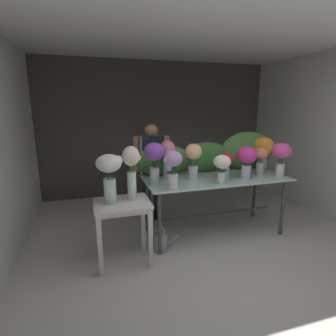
{
  "coord_description": "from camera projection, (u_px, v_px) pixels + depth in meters",
  "views": [
    {
      "loc": [
        -1.43,
        -1.73,
        1.87
      ],
      "look_at": [
        -0.46,
        1.49,
        1.07
      ],
      "focal_mm": 28.57,
      "sensor_mm": 36.0,
      "label": 1
    }
  ],
  "objects": [
    {
      "name": "vase_sunset_ranunculus",
      "position": [
        263.0,
        149.0,
        4.13
      ],
      "size": [
        0.34,
        0.33,
        0.53
      ],
      "color": "silver",
      "rests_on": "display_table_glass"
    },
    {
      "name": "foliage_backdrop",
      "position": [
        218.0,
        154.0,
        4.12
      ],
      "size": [
        2.26,
        0.32,
        0.59
      ],
      "color": "#477F3D",
      "rests_on": "display_table_glass"
    },
    {
      "name": "ceiling_slab",
      "position": [
        192.0,
        34.0,
        3.57
      ],
      "size": [
        5.01,
        3.91,
        0.12
      ],
      "primitive_type": "cube",
      "color": "silver",
      "rests_on": "wall_back"
    },
    {
      "name": "vase_lilac_freesia",
      "position": [
        173.0,
        165.0,
        3.22
      ],
      "size": [
        0.25,
        0.23,
        0.47
      ],
      "color": "silver",
      "rests_on": "display_table_glass"
    },
    {
      "name": "watering_can",
      "position": [
        161.0,
        242.0,
        3.49
      ],
      "size": [
        0.35,
        0.18,
        0.34
      ],
      "color": "#999EA3",
      "rests_on": "ground"
    },
    {
      "name": "vase_cream_lisianthus_tall",
      "position": [
        132.0,
        168.0,
        3.08
      ],
      "size": [
        0.21,
        0.2,
        0.64
      ],
      "color": "silver",
      "rests_on": "side_table_white"
    },
    {
      "name": "vase_coral_carnations",
      "position": [
        261.0,
        158.0,
        3.89
      ],
      "size": [
        0.2,
        0.2,
        0.4
      ],
      "color": "silver",
      "rests_on": "display_table_glass"
    },
    {
      "name": "wall_left",
      "position": [
        1.0,
        148.0,
        3.22
      ],
      "size": [
        0.12,
        3.91,
        2.73
      ],
      "primitive_type": "cube",
      "color": "silver",
      "rests_on": "ground"
    },
    {
      "name": "vase_peach_roses",
      "position": [
        193.0,
        158.0,
        3.64
      ],
      "size": [
        0.25,
        0.23,
        0.5
      ],
      "color": "silver",
      "rests_on": "display_table_glass"
    },
    {
      "name": "side_table_white",
      "position": [
        122.0,
        212.0,
        3.12
      ],
      "size": [
        0.64,
        0.51,
        0.77
      ],
      "color": "silver",
      "rests_on": "ground"
    },
    {
      "name": "vase_ivory_anemones",
      "position": [
        222.0,
        165.0,
        3.45
      ],
      "size": [
        0.23,
        0.23,
        0.38
      ],
      "color": "silver",
      "rests_on": "display_table_glass"
    },
    {
      "name": "florist",
      "position": [
        152.0,
        162.0,
        4.25
      ],
      "size": [
        0.58,
        0.24,
        1.59
      ],
      "color": "#232328",
      "rests_on": "ground"
    },
    {
      "name": "wall_right",
      "position": [
        323.0,
        135.0,
        4.59
      ],
      "size": [
        0.12,
        3.91,
        2.73
      ],
      "primitive_type": "cube",
      "color": "silver",
      "rests_on": "ground"
    },
    {
      "name": "vase_white_roses_tall",
      "position": [
        110.0,
        172.0,
        2.97
      ],
      "size": [
        0.3,
        0.28,
        0.57
      ],
      "color": "silver",
      "rests_on": "side_table_white"
    },
    {
      "name": "vase_magenta_stock",
      "position": [
        247.0,
        158.0,
        3.68
      ],
      "size": [
        0.28,
        0.28,
        0.45
      ],
      "color": "silver",
      "rests_on": "display_table_glass"
    },
    {
      "name": "vase_rosy_snapdragons",
      "position": [
        167.0,
        155.0,
        3.67
      ],
      "size": [
        0.25,
        0.22,
        0.54
      ],
      "color": "silver",
      "rests_on": "display_table_glass"
    },
    {
      "name": "vase_crimson_lilies",
      "position": [
        225.0,
        162.0,
        3.73
      ],
      "size": [
        0.23,
        0.22,
        0.36
      ],
      "color": "silver",
      "rests_on": "display_table_glass"
    },
    {
      "name": "vase_violet_tulips",
      "position": [
        154.0,
        158.0,
        3.38
      ],
      "size": [
        0.28,
        0.26,
        0.55
      ],
      "color": "silver",
      "rests_on": "display_table_glass"
    },
    {
      "name": "vase_fuchsia_peonies",
      "position": [
        281.0,
        155.0,
        3.76
      ],
      "size": [
        0.26,
        0.26,
        0.49
      ],
      "color": "silver",
      "rests_on": "display_table_glass"
    },
    {
      "name": "ground_plane",
      "position": [
        189.0,
        226.0,
        4.22
      ],
      "size": [
        8.34,
        8.34,
        0.0
      ],
      "primitive_type": "plane",
      "color": "beige"
    },
    {
      "name": "wall_back",
      "position": [
        158.0,
        129.0,
        5.67
      ],
      "size": [
        4.89,
        0.12,
        2.73
      ],
      "primitive_type": "cube",
      "color": "#4C4742",
      "rests_on": "ground"
    },
    {
      "name": "display_table_glass",
      "position": [
        215.0,
        186.0,
        3.85
      ],
      "size": [
        2.04,
        0.89,
        0.87
      ],
      "color": "#A9CEC7",
      "rests_on": "ground"
    }
  ]
}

